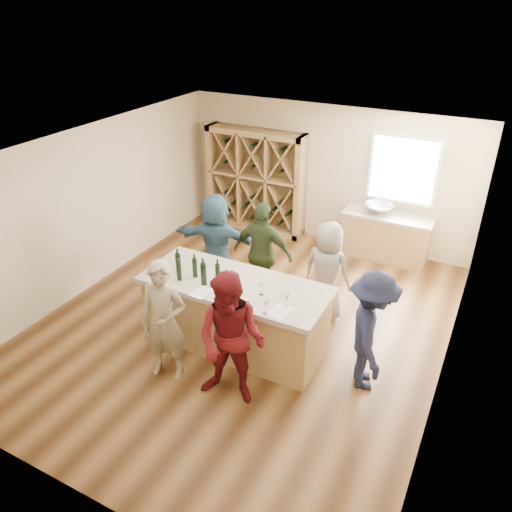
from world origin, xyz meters
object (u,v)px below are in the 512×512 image
at_px(wine_bottle_a, 178,264).
at_px(wine_rack, 256,181).
at_px(person_far_mid, 263,253).
at_px(person_near_right, 231,340).
at_px(wine_bottle_c, 195,268).
at_px(wine_bottle_e, 218,273).
at_px(tasting_counter_base, 236,316).
at_px(wine_bottle_b, 179,272).
at_px(person_far_left, 217,241).
at_px(wine_bottle_f, 227,284).
at_px(person_server, 371,331).
at_px(wine_bottle_d, 204,274).
at_px(sink, 379,209).
at_px(person_far_right, 327,271).
at_px(person_near_left, 164,321).

bearing_deg(wine_bottle_a, wine_rack, 101.25).
xyz_separation_m(wine_rack, person_far_mid, (1.43, -2.50, -0.22)).
xyz_separation_m(wine_rack, person_near_right, (2.14, -4.78, -0.17)).
bearing_deg(wine_bottle_c, wine_bottle_e, 2.50).
distance_m(tasting_counter_base, wine_bottle_e, 0.76).
relative_size(wine_bottle_b, person_far_left, 0.15).
bearing_deg(person_far_left, wine_bottle_f, 112.84).
bearing_deg(person_server, wine_bottle_f, 79.96).
xyz_separation_m(person_far_left, wine_bottle_f, (1.19, -1.65, 0.36)).
xyz_separation_m(wine_bottle_d, person_near_right, (0.87, -0.75, -0.32)).
xyz_separation_m(wine_bottle_a, wine_bottle_c, (0.27, 0.03, -0.01)).
xyz_separation_m(sink, tasting_counter_base, (-1.06, -3.73, -0.51)).
bearing_deg(person_far_left, person_far_right, 166.75).
distance_m(wine_bottle_d, person_server, 2.38).
distance_m(sink, wine_bottle_e, 4.04).
bearing_deg(person_far_left, wine_bottle_c, 97.59).
relative_size(wine_bottle_d, person_far_left, 0.19).
height_order(wine_bottle_a, person_near_right, person_near_right).
distance_m(wine_bottle_b, wine_bottle_e, 0.56).
bearing_deg(person_far_mid, person_far_right, 179.69).
distance_m(tasting_counter_base, wine_bottle_a, 1.14).
height_order(wine_bottle_b, wine_bottle_f, wine_bottle_f).
distance_m(wine_rack, wine_bottle_c, 4.05).
bearing_deg(person_server, wine_bottle_a, 73.31).
relative_size(wine_bottle_c, person_far_right, 0.18).
bearing_deg(wine_bottle_a, person_near_right, -31.72).
bearing_deg(person_near_left, person_near_right, -14.67).
distance_m(tasting_counter_base, person_far_mid, 1.37).
relative_size(wine_rack, wine_bottle_e, 7.58).
relative_size(wine_bottle_b, person_near_left, 0.15).
height_order(tasting_counter_base, wine_bottle_f, wine_bottle_f).
height_order(wine_rack, person_far_left, wine_rack).
bearing_deg(wine_bottle_d, person_near_left, -101.69).
height_order(tasting_counter_base, person_near_left, person_near_left).
height_order(person_server, person_far_mid, person_far_mid).
height_order(wine_bottle_b, person_near_right, person_near_right).
relative_size(wine_bottle_e, person_server, 0.17).
height_order(wine_rack, wine_bottle_e, wine_rack).
distance_m(person_near_right, person_far_mid, 2.39).
height_order(sink, wine_bottle_f, wine_bottle_f).
bearing_deg(sink, tasting_counter_base, -105.88).
xyz_separation_m(tasting_counter_base, person_near_right, (0.50, -0.98, 0.43)).
height_order(tasting_counter_base, person_far_mid, person_far_mid).
distance_m(wine_bottle_e, person_far_left, 1.75).
bearing_deg(wine_bottle_b, wine_bottle_c, 49.20).
bearing_deg(person_server, tasting_counter_base, 71.05).
xyz_separation_m(sink, wine_bottle_f, (-1.01, -4.03, 0.22)).
relative_size(wine_bottle_a, person_near_left, 0.18).
distance_m(tasting_counter_base, person_far_left, 1.80).
bearing_deg(wine_bottle_f, wine_bottle_d, 171.52).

